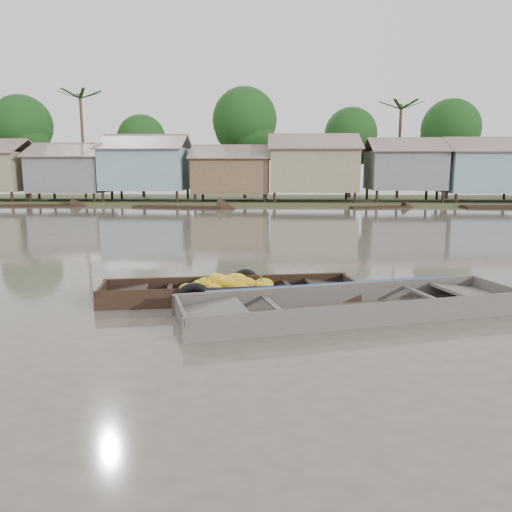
{
  "coord_description": "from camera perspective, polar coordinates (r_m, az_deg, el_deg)",
  "views": [
    {
      "loc": [
        -0.34,
        -9.82,
        2.76
      ],
      "look_at": [
        -0.79,
        1.28,
        0.8
      ],
      "focal_mm": 35.0,
      "sensor_mm": 36.0,
      "label": 1
    }
  ],
  "objects": [
    {
      "name": "ground",
      "position": [
        10.21,
        4.14,
        -5.71
      ],
      "size": [
        120.0,
        120.0,
        0.0
      ],
      "primitive_type": "plane",
      "color": "#50473D",
      "rests_on": "ground"
    },
    {
      "name": "banana_boat",
      "position": [
        10.73,
        -3.4,
        -4.12
      ],
      "size": [
        5.58,
        2.19,
        0.78
      ],
      "rotation": [
        0.0,
        0.0,
        0.17
      ],
      "color": "black",
      "rests_on": "ground"
    },
    {
      "name": "riverbank",
      "position": [
        41.82,
        7.02,
        10.35
      ],
      "size": [
        120.0,
        12.47,
        10.22
      ],
      "color": "#384723",
      "rests_on": "ground"
    },
    {
      "name": "distant_boats",
      "position": [
        34.89,
        15.46,
        5.01
      ],
      "size": [
        46.67,
        14.19,
        0.35
      ],
      "color": "black",
      "rests_on": "ground"
    },
    {
      "name": "viewer_boat",
      "position": [
        9.84,
        11.0,
        -6.21
      ],
      "size": [
        6.94,
        3.68,
        0.54
      ],
      "rotation": [
        0.0,
        0.0,
        0.3
      ],
      "color": "#48423D",
      "rests_on": "ground"
    }
  ]
}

